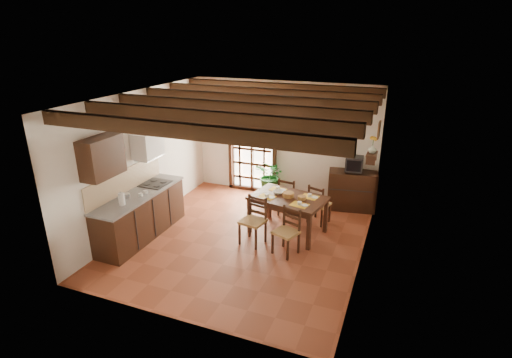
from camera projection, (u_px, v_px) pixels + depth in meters
The scene contains 25 objects.
ground_plane at pixel (244, 239), 7.91m from camera, with size 5.00×5.00×0.00m, color brown.
room_shell at pixel (243, 151), 7.27m from camera, with size 4.52×5.02×2.81m.
ceiling_beams at pixel (242, 103), 6.96m from camera, with size 4.50×4.34×0.20m.
french_door at pixel (252, 146), 9.90m from camera, with size 1.26×0.11×2.32m.
kitchen_counter at pixel (141, 214), 7.89m from camera, with size 0.64×2.25×1.38m.
upper_cabinet at pixel (102, 157), 6.83m from camera, with size 0.35×0.80×0.70m, color black.
range_hood at pixel (147, 145), 7.95m from camera, with size 0.38×0.60×0.54m.
counter_items at pixel (141, 190), 7.79m from camera, with size 0.50×1.43×0.25m.
dining_table at pixel (288, 202), 7.95m from camera, with size 1.59×1.18×0.78m.
chair_near_left at pixel (253, 229), 7.68m from camera, with size 0.51×0.49×0.94m.
chair_near_right at pixel (286, 240), 7.33m from camera, with size 0.52×0.51×0.88m.
chair_far_left at pixel (289, 203), 8.86m from camera, with size 0.46×0.44×0.89m.
chair_far_right at pixel (319, 211), 8.50m from camera, with size 0.50×0.49×0.87m.
table_setting at pixel (288, 194), 7.89m from camera, with size 1.05×0.70×0.10m.
table_bowl at pixel (278, 192), 8.07m from camera, with size 0.22×0.22×0.05m, color white.
sideboard at pixel (352, 190), 9.10m from camera, with size 1.07×0.48×0.91m, color black.
crt_tv at pixel (354, 164), 8.87m from camera, with size 0.41×0.39×0.33m.
fuse_box at pixel (348, 131), 8.94m from camera, with size 0.25×0.03×0.32m, color white.
plant_pot at pixel (271, 194), 9.77m from camera, with size 0.36×0.36×0.22m, color maroon.
potted_plant at pixel (271, 177), 9.60m from camera, with size 1.91×1.64×2.13m, color #144C19.
wall_shelf at pixel (372, 156), 8.04m from camera, with size 0.20×0.42×0.20m.
shelf_vase at pixel (372, 149), 7.99m from camera, with size 0.15×0.15×0.15m, color #B2BFB2.
shelf_flowers at pixel (374, 139), 7.92m from camera, with size 0.14×0.14×0.36m.
framed_picture at pixel (379, 130), 7.82m from camera, with size 0.03×0.32×0.32m.
pendant_lamp at pixel (292, 132), 7.54m from camera, with size 0.36×0.36×0.84m.
Camera 1 is at (2.76, -6.41, 3.92)m, focal length 28.00 mm.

